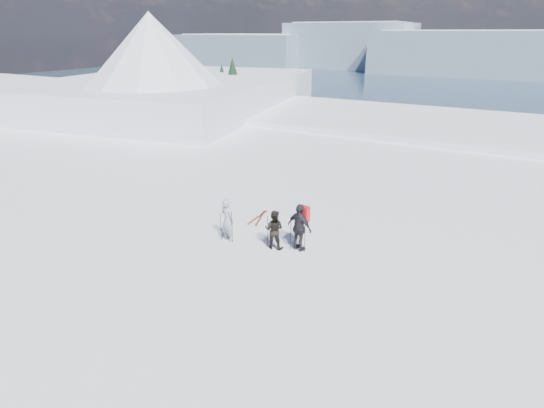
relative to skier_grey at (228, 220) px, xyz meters
The scene contains 8 objects.
lake_basin 28.42m from the skier_grey, 82.88° to the left, with size 820.00×820.00×71.62m.
near_ridge 35.52m from the skier_grey, 131.07° to the left, with size 31.37×35.68×25.62m.
skier_grey is the anchor object (origin of this frame).
skier_dark 1.95m from the skier_grey, ahead, with size 0.76×0.59×1.57m, color black.
skier_pack 2.92m from the skier_grey, 12.12° to the left, with size 1.11×0.46×1.89m, color black.
backpack 3.30m from the skier_grey, 16.34° to the left, with size 0.40×0.23×0.58m, color red.
ski_poles 1.65m from the skier_grey, ahead, with size 3.38×0.70×1.37m.
skis_loose 2.61m from the skier_grey, 90.54° to the left, with size 0.58×1.70×0.03m.
Camera 1 is at (5.52, -9.74, 7.80)m, focal length 28.00 mm.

